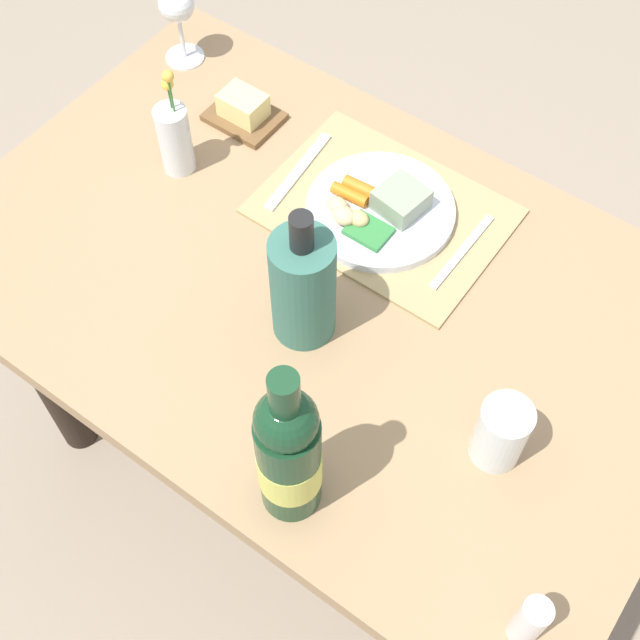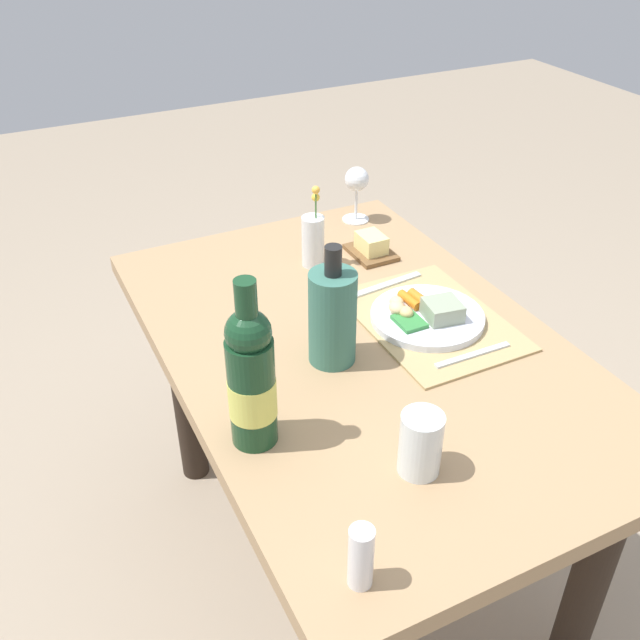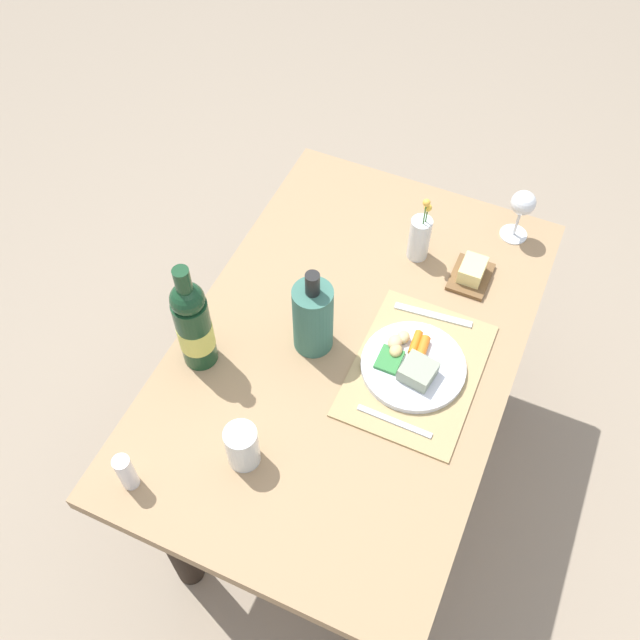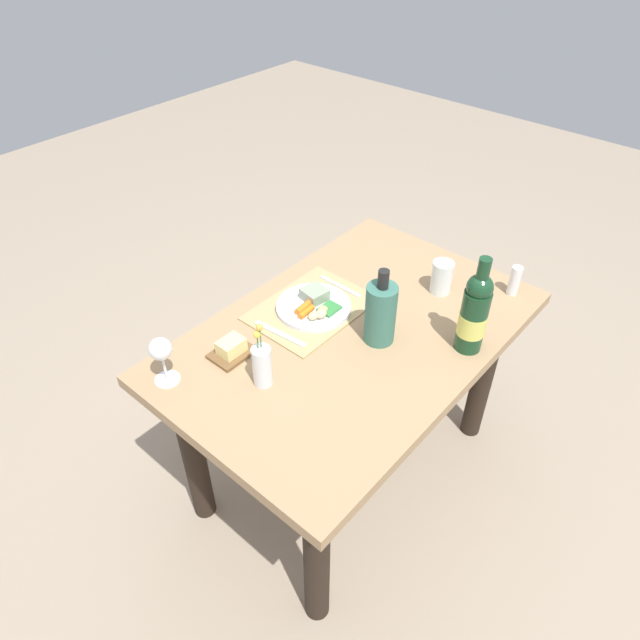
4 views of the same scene
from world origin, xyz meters
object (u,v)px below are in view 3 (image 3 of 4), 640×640
at_px(fork, 394,421).
at_px(wine_glass, 523,206).
at_px(dinner_plate, 413,363).
at_px(butter_dish, 472,273).
at_px(wine_bottle, 193,324).
at_px(knife, 433,315).
at_px(flower_vase, 420,237).
at_px(water_tumbler, 243,448).
at_px(salt_shaker, 126,472).
at_px(cooler_bottle, 313,317).
at_px(dining_table, 347,372).

relative_size(fork, wine_glass, 1.15).
height_order(dinner_plate, wine_glass, wine_glass).
distance_m(butter_dish, wine_bottle, 0.74).
height_order(dinner_plate, wine_bottle, wine_bottle).
xyz_separation_m(knife, flower_vase, (0.18, 0.11, 0.06)).
bearing_deg(water_tumbler, wine_bottle, 48.58).
distance_m(knife, wine_bottle, 0.60).
bearing_deg(water_tumbler, salt_shaker, 127.53).
xyz_separation_m(knife, butter_dish, (0.16, -0.05, 0.01)).
bearing_deg(wine_bottle, dinner_plate, -69.50).
height_order(butter_dish, water_tumbler, water_tumbler).
height_order(fork, flower_vase, flower_vase).
xyz_separation_m(wine_bottle, salt_shaker, (-0.35, -0.02, -0.08)).
bearing_deg(wine_glass, wine_bottle, 139.98).
bearing_deg(wine_glass, fork, 171.97).
bearing_deg(wine_glass, cooler_bottle, 147.06).
height_order(fork, butter_dish, butter_dish).
xyz_separation_m(fork, butter_dish, (0.48, -0.03, 0.01)).
relative_size(dining_table, flower_vase, 5.75).
bearing_deg(flower_vase, cooler_bottle, 159.73).
bearing_deg(fork, salt_shaker, 128.76).
distance_m(dining_table, butter_dish, 0.42).
relative_size(butter_dish, cooler_bottle, 0.50).
xyz_separation_m(flower_vase, water_tumbler, (-0.72, 0.15, -0.02)).
relative_size(dinner_plate, wine_bottle, 0.77).
xyz_separation_m(wine_bottle, wine_glass, (0.71, -0.59, -0.02)).
distance_m(knife, butter_dish, 0.17).
xyz_separation_m(butter_dish, wine_glass, (0.20, -0.06, 0.09)).
bearing_deg(knife, wine_glass, -23.21).
height_order(wine_bottle, wine_glass, wine_bottle).
relative_size(dining_table, cooler_bottle, 4.72).
distance_m(dining_table, wine_glass, 0.64).
bearing_deg(salt_shaker, butter_dish, -30.62).
bearing_deg(butter_dish, knife, 162.87).
xyz_separation_m(wine_bottle, water_tumbler, (-0.20, -0.22, -0.08)).
xyz_separation_m(dining_table, water_tumbler, (-0.37, 0.10, 0.18)).
bearing_deg(butter_dish, fork, 176.08).
relative_size(flower_vase, water_tumbler, 1.82).
bearing_deg(salt_shaker, flower_vase, -21.74).
relative_size(fork, water_tumbler, 1.54).
bearing_deg(water_tumbler, dinner_plate, -34.81).
bearing_deg(wine_bottle, dining_table, -60.77).
relative_size(dinner_plate, butter_dish, 1.95).
distance_m(fork, flower_vase, 0.52).
relative_size(dinner_plate, flower_vase, 1.18).
height_order(fork, salt_shaker, salt_shaker).
relative_size(dinner_plate, salt_shaker, 2.30).
distance_m(wine_bottle, wine_glass, 0.92).
xyz_separation_m(fork, cooler_bottle, (0.13, 0.26, 0.10)).
relative_size(fork, salt_shaker, 1.65).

